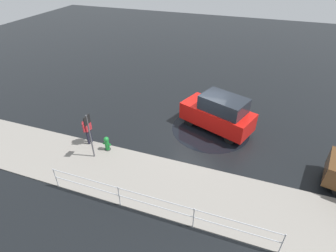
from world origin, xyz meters
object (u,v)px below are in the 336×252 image
Objects in this scene: pedestrian at (87,128)px; sign_post at (89,131)px; moving_hatchback at (219,113)px; fire_hydrant at (107,144)px.

pedestrian is 1.31m from sign_post.
sign_post is at bearing 132.41° from pedestrian.
moving_hatchback is 6.93m from pedestrian.
fire_hydrant is 1.27m from pedestrian.
moving_hatchback is at bearing -139.90° from sign_post.
sign_post is at bearing 62.47° from fire_hydrant.
pedestrian is at bearing 30.51° from moving_hatchback.
sign_post is (-0.78, 0.85, 0.62)m from pedestrian.
moving_hatchback is 6.81m from sign_post.
moving_hatchback is 5.30× the size of fire_hydrant.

